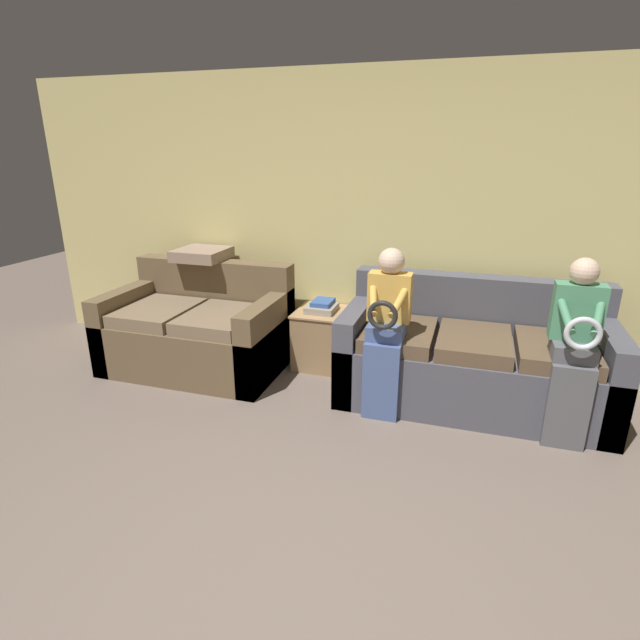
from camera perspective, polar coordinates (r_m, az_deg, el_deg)
wall_back at (r=4.44m, az=9.88°, el=10.63°), size 7.43×0.06×2.55m
couch_main at (r=4.10m, az=16.98°, el=-4.29°), size 2.00×0.95×0.93m
couch_side at (r=4.65m, az=-13.69°, el=-1.24°), size 1.54×0.97×0.92m
child_left_seated at (r=3.65m, az=7.60°, el=-0.56°), size 0.32×0.38×1.24m
child_right_seated at (r=3.67m, az=27.08°, el=-2.49°), size 0.32×0.38×1.25m
side_shelf at (r=4.55m, az=0.19°, el=-1.98°), size 0.46×0.50×0.52m
book_stack at (r=4.45m, az=0.23°, el=1.54°), size 0.25×0.28×0.10m
throw_pillow at (r=4.82m, az=-13.35°, el=7.34°), size 0.45×0.45×0.10m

